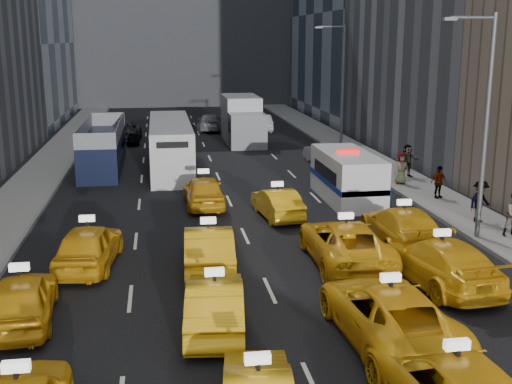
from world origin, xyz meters
TOP-DOWN VIEW (x-y plane):
  - sidewalk_west at (-10.50, 25.00)m, footprint 3.00×90.00m
  - sidewalk_east at (10.50, 25.00)m, footprint 3.00×90.00m
  - curb_west at (-9.05, 25.00)m, footprint 0.15×90.00m
  - curb_east at (9.05, 25.00)m, footprint 0.15×90.00m
  - streetlight_near at (9.18, 12.00)m, footprint 2.15×0.22m
  - streetlight_far at (9.18, 32.00)m, footprint 2.15×0.22m
  - taxi_8 at (-7.48, 6.64)m, footprint 2.08×4.50m
  - taxi_9 at (-2.02, 5.42)m, footprint 2.01×4.65m
  - taxi_10 at (2.59, 4.03)m, footprint 2.92×5.83m
  - taxi_11 at (5.71, 7.65)m, footprint 2.82×5.71m
  - taxi_12 at (-6.05, 11.17)m, footprint 2.41×4.87m
  - taxi_13 at (-1.81, 10.26)m, footprint 1.93×4.92m
  - taxi_14 at (3.19, 10.22)m, footprint 2.70×5.68m
  - taxi_15 at (5.91, 11.51)m, footprint 2.63×5.77m
  - taxi_16 at (-1.34, 19.10)m, footprint 1.93×4.58m
  - taxi_17 at (1.85, 16.61)m, footprint 1.91×4.26m
  - nypd_van at (5.94, 19.25)m, footprint 2.53×6.16m
  - double_decker at (-6.91, 29.43)m, footprint 2.79×10.22m
  - city_bus at (-2.72, 28.61)m, footprint 3.80×11.95m
  - box_truck at (3.15, 38.55)m, footprint 2.96×7.93m
  - misc_car_0 at (7.23, 28.44)m, footprint 2.03×4.64m
  - misc_car_1 at (-6.22, 40.22)m, footprint 2.85×6.02m
  - misc_car_2 at (1.14, 45.57)m, footprint 2.65×5.29m
  - misc_car_3 at (-1.26, 42.03)m, footprint 2.16×4.31m
  - misc_car_4 at (5.54, 44.51)m, footprint 1.62×4.56m
  - pedestrian_2 at (10.40, 13.97)m, footprint 1.31×0.95m
  - pedestrian_3 at (10.48, 18.41)m, footprint 1.05×0.68m
  - pedestrian_4 at (9.82, 21.82)m, footprint 0.88×0.53m
  - pedestrian_5 at (10.85, 23.54)m, footprint 1.83×0.92m

SIDE VIEW (x-z plane):
  - sidewalk_west at x=-10.50m, z-range 0.00..0.15m
  - sidewalk_east at x=10.50m, z-range 0.00..0.15m
  - curb_west at x=-9.05m, z-range 0.00..0.18m
  - curb_east at x=9.05m, z-range 0.00..0.18m
  - taxi_17 at x=1.85m, z-range 0.00..1.36m
  - misc_car_3 at x=-1.26m, z-range 0.00..1.41m
  - misc_car_2 at x=1.14m, z-range 0.00..1.47m
  - misc_car_0 at x=7.23m, z-range 0.00..1.48m
  - taxi_9 at x=-2.02m, z-range 0.00..1.49m
  - taxi_8 at x=-7.48m, z-range 0.00..1.49m
  - misc_car_4 at x=5.54m, z-range 0.00..1.50m
  - taxi_16 at x=-1.34m, z-range 0.00..1.55m
  - taxi_14 at x=3.19m, z-range 0.00..1.57m
  - taxi_10 at x=2.59m, z-range 0.00..1.59m
  - taxi_11 at x=5.71m, z-range 0.00..1.59m
  - taxi_13 at x=-1.81m, z-range 0.00..1.60m
  - taxi_12 at x=-6.05m, z-range 0.00..1.60m
  - taxi_15 at x=5.91m, z-range 0.00..1.64m
  - misc_car_1 at x=-6.22m, z-range 0.00..1.66m
  - pedestrian_3 at x=10.48m, z-range 0.15..1.79m
  - pedestrian_4 at x=9.82m, z-range 0.15..1.87m
  - pedestrian_2 at x=10.40m, z-range 0.15..2.02m
  - pedestrian_5 at x=10.85m, z-range 0.15..2.05m
  - nypd_van at x=5.94m, z-range -0.12..2.50m
  - double_decker at x=-6.91m, z-range -0.02..2.93m
  - city_bus at x=-2.72m, z-range -0.01..3.02m
  - box_truck at x=3.15m, z-range -0.02..3.56m
  - streetlight_near at x=9.18m, z-range 0.42..9.42m
  - streetlight_far at x=9.18m, z-range 0.42..9.42m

